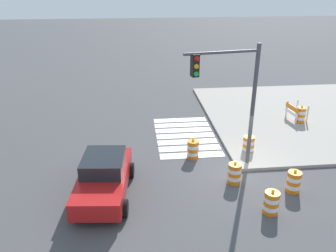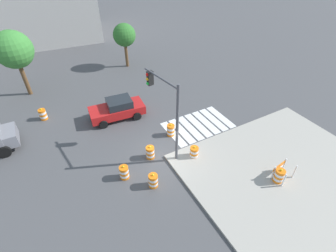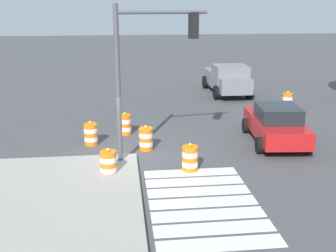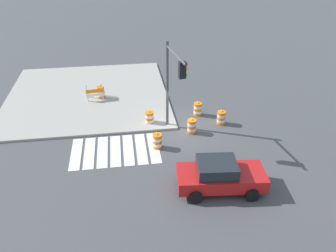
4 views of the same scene
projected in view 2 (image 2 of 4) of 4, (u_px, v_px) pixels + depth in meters
The scene contains 15 objects.
ground_plane at pixel (164, 157), 16.65m from camera, with size 120.00×120.00×0.00m, color #474749.
sidewalk_corner at pixel (300, 184), 14.76m from camera, with size 12.00×12.00×0.15m, color #9E998E.
crosswalk_stripes at pixel (198, 125), 19.41m from camera, with size 5.10×3.20×0.02m.
sports_car at pixel (118, 109), 19.77m from camera, with size 4.45×2.44×1.63m.
traffic_barrel_near_corner at pixel (194, 153), 16.33m from camera, with size 0.56×0.56×1.02m.
traffic_barrel_crosswalk_end at pixel (171, 130), 18.20m from camera, with size 0.56×0.56×1.02m.
traffic_barrel_median_near at pixel (150, 152), 16.35m from camera, with size 0.56×0.56×1.02m.
traffic_barrel_median_far at pixel (124, 172), 14.99m from camera, with size 0.56×0.56×1.02m.
traffic_barrel_far_curb at pixel (43, 114), 19.78m from camera, with size 0.56×0.56×1.02m.
traffic_barrel_lane_center at pixel (153, 181), 14.49m from camera, with size 0.56×0.56×1.02m.
traffic_barrel_on_sidewalk at pixel (279, 176), 14.59m from camera, with size 0.56×0.56×1.02m.
construction_barricade at pixel (281, 169), 14.84m from camera, with size 1.33×0.93×1.00m.
traffic_light_pole at pixel (166, 103), 14.76m from camera, with size 0.78×3.26×5.50m.
street_tree_streetside_near at pixel (13, 50), 20.60m from camera, with size 3.16×3.16×5.83m.
street_tree_streetside_mid at pixel (124, 35), 25.90m from camera, with size 2.38×2.38×4.67m.
Camera 2 is at (-5.48, -10.45, 11.93)m, focal length 26.37 mm.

